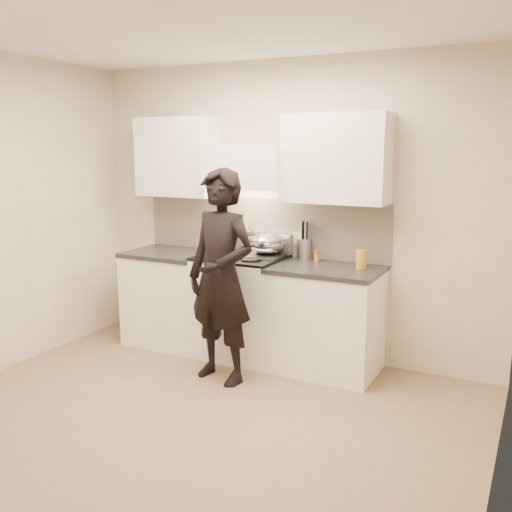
# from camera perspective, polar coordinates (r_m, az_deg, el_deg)

# --- Properties ---
(ground_plane) EXTENTS (4.00, 4.00, 0.00)m
(ground_plane) POSITION_cam_1_polar(r_m,az_deg,el_deg) (4.20, -7.40, -16.46)
(ground_plane) COLOR #86694D
(room_shell) EXTENTS (4.04, 3.54, 2.70)m
(room_shell) POSITION_cam_1_polar(r_m,az_deg,el_deg) (4.09, -5.66, 6.25)
(room_shell) COLOR beige
(room_shell) RESTS_ON ground
(stove) EXTENTS (0.76, 0.65, 0.96)m
(stove) POSITION_cam_1_polar(r_m,az_deg,el_deg) (5.31, -1.49, -4.97)
(stove) COLOR white
(stove) RESTS_ON ground
(counter_right) EXTENTS (0.92, 0.67, 0.92)m
(counter_right) POSITION_cam_1_polar(r_m,az_deg,el_deg) (4.99, 6.97, -6.27)
(counter_right) COLOR white
(counter_right) RESTS_ON ground
(counter_left) EXTENTS (0.82, 0.67, 0.92)m
(counter_left) POSITION_cam_1_polar(r_m,az_deg,el_deg) (5.72, -8.39, -4.08)
(counter_left) COLOR white
(counter_left) RESTS_ON ground
(wok) EXTENTS (0.36, 0.45, 0.29)m
(wok) POSITION_cam_1_polar(r_m,az_deg,el_deg) (5.22, 1.15, 1.30)
(wok) COLOR #B6B6B6
(wok) RESTS_ON stove
(stock_pot) EXTENTS (0.33, 0.29, 0.16)m
(stock_pot) POSITION_cam_1_polar(r_m,az_deg,el_deg) (5.16, -4.24, 0.95)
(stock_pot) COLOR #B6B6B6
(stock_pot) RESTS_ON stove
(utensil_crock) EXTENTS (0.13, 0.13, 0.34)m
(utensil_crock) POSITION_cam_1_polar(r_m,az_deg,el_deg) (5.19, 4.82, 0.87)
(utensil_crock) COLOR #A6A4B5
(utensil_crock) RESTS_ON counter_right
(spice_jar) EXTENTS (0.04, 0.04, 0.10)m
(spice_jar) POSITION_cam_1_polar(r_m,az_deg,el_deg) (5.08, 6.08, -0.03)
(spice_jar) COLOR orange
(spice_jar) RESTS_ON counter_right
(oil_glass) EXTENTS (0.09, 0.09, 0.16)m
(oil_glass) POSITION_cam_1_polar(r_m,az_deg,el_deg) (4.85, 10.50, -0.33)
(oil_glass) COLOR #C58E1F
(oil_glass) RESTS_ON counter_right
(person) EXTENTS (0.71, 0.54, 1.76)m
(person) POSITION_cam_1_polar(r_m,az_deg,el_deg) (4.65, -3.52, -2.10)
(person) COLOR black
(person) RESTS_ON ground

